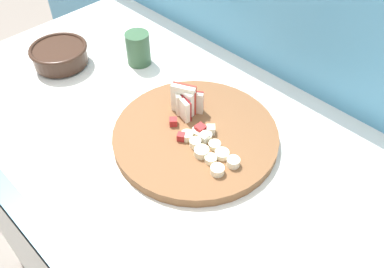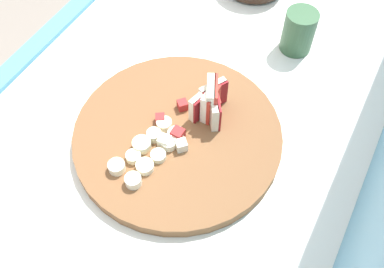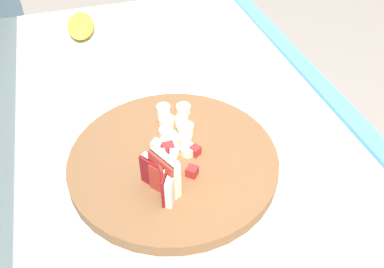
{
  "view_description": "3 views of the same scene",
  "coord_description": "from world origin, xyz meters",
  "px_view_note": "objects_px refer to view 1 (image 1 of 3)",
  "views": [
    {
      "loc": [
        0.41,
        -0.38,
        1.54
      ],
      "look_at": [
        0.03,
        -0.0,
        1.0
      ],
      "focal_mm": 37.34,
      "sensor_mm": 36.0,
      "label": 1
    },
    {
      "loc": [
        0.35,
        0.25,
        1.55
      ],
      "look_at": [
        -0.01,
        0.06,
        0.96
      ],
      "focal_mm": 41.5,
      "sensor_mm": 36.0,
      "label": 2
    },
    {
      "loc": [
        -0.46,
        0.15,
        1.43
      ],
      "look_at": [
        -0.01,
        0.01,
        1.0
      ],
      "focal_mm": 38.68,
      "sensor_mm": 36.0,
      "label": 3
    }
  ],
  "objects_px": {
    "small_jar": "(138,49)",
    "ceramic_bowl": "(60,54)",
    "apple_dice_pile": "(196,131)",
    "cutting_board": "(195,135)",
    "banana_slice_rows": "(208,149)",
    "apple_wedge_fan": "(185,101)"
  },
  "relations": [
    {
      "from": "apple_wedge_fan",
      "to": "small_jar",
      "type": "relative_size",
      "value": 0.91
    },
    {
      "from": "ceramic_bowl",
      "to": "small_jar",
      "type": "xyz_separation_m",
      "value": [
        0.13,
        0.15,
        0.01
      ]
    },
    {
      "from": "banana_slice_rows",
      "to": "apple_wedge_fan",
      "type": "bearing_deg",
      "value": 156.98
    },
    {
      "from": "cutting_board",
      "to": "apple_dice_pile",
      "type": "relative_size",
      "value": 3.45
    },
    {
      "from": "ceramic_bowl",
      "to": "small_jar",
      "type": "distance_m",
      "value": 0.2
    },
    {
      "from": "cutting_board",
      "to": "apple_wedge_fan",
      "type": "height_order",
      "value": "apple_wedge_fan"
    },
    {
      "from": "small_jar",
      "to": "apple_dice_pile",
      "type": "bearing_deg",
      "value": -18.01
    },
    {
      "from": "apple_wedge_fan",
      "to": "ceramic_bowl",
      "type": "xyz_separation_m",
      "value": [
        -0.37,
        -0.08,
        -0.02
      ]
    },
    {
      "from": "small_jar",
      "to": "ceramic_bowl",
      "type": "bearing_deg",
      "value": -132.19
    },
    {
      "from": "banana_slice_rows",
      "to": "ceramic_bowl",
      "type": "distance_m",
      "value": 0.49
    },
    {
      "from": "banana_slice_rows",
      "to": "small_jar",
      "type": "relative_size",
      "value": 1.64
    },
    {
      "from": "cutting_board",
      "to": "ceramic_bowl",
      "type": "relative_size",
      "value": 2.38
    },
    {
      "from": "apple_wedge_fan",
      "to": "ceramic_bowl",
      "type": "bearing_deg",
      "value": -167.44
    },
    {
      "from": "cutting_board",
      "to": "ceramic_bowl",
      "type": "height_order",
      "value": "ceramic_bowl"
    },
    {
      "from": "banana_slice_rows",
      "to": "ceramic_bowl",
      "type": "bearing_deg",
      "value": -176.24
    },
    {
      "from": "cutting_board",
      "to": "small_jar",
      "type": "height_order",
      "value": "small_jar"
    },
    {
      "from": "ceramic_bowl",
      "to": "banana_slice_rows",
      "type": "bearing_deg",
      "value": 3.76
    },
    {
      "from": "apple_wedge_fan",
      "to": "apple_dice_pile",
      "type": "height_order",
      "value": "apple_wedge_fan"
    },
    {
      "from": "cutting_board",
      "to": "apple_dice_pile",
      "type": "xyz_separation_m",
      "value": [
        0.01,
        -0.0,
        0.02
      ]
    },
    {
      "from": "apple_dice_pile",
      "to": "ceramic_bowl",
      "type": "height_order",
      "value": "ceramic_bowl"
    },
    {
      "from": "apple_wedge_fan",
      "to": "small_jar",
      "type": "distance_m",
      "value": 0.24
    },
    {
      "from": "cutting_board",
      "to": "small_jar",
      "type": "distance_m",
      "value": 0.31
    }
  ]
}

